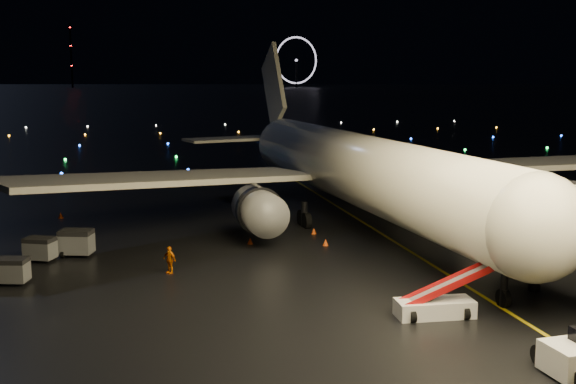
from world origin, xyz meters
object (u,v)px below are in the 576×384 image
at_px(airliner, 344,128).
at_px(belt_loader, 435,290).
at_px(baggage_cart_2, 12,271).
at_px(baggage_cart_1, 76,243).
at_px(baggage_cart_0, 40,249).
at_px(crew_c, 169,260).

bearing_deg(airliner, belt_loader, -99.87).
xyz_separation_m(belt_loader, baggage_cart_2, (-22.58, 11.16, -0.64)).
height_order(belt_loader, baggage_cart_1, belt_loader).
distance_m(airliner, baggage_cart_1, 24.38).
xyz_separation_m(airliner, baggage_cart_2, (-25.30, -14.27, -7.30)).
distance_m(belt_loader, baggage_cart_0, 27.15).
distance_m(baggage_cart_1, baggage_cart_2, 7.18).
height_order(crew_c, baggage_cart_0, crew_c).
bearing_deg(baggage_cart_0, baggage_cart_2, -77.22).
xyz_separation_m(belt_loader, crew_c, (-13.09, 11.56, -0.57)).
xyz_separation_m(crew_c, baggage_cart_2, (-9.49, -0.40, -0.07)).
bearing_deg(crew_c, belt_loader, 6.53).
bearing_deg(baggage_cart_2, crew_c, 16.32).
xyz_separation_m(baggage_cart_1, baggage_cart_2, (-3.40, -6.33, -0.12)).
bearing_deg(baggage_cart_2, baggage_cart_1, 75.66).
distance_m(airliner, baggage_cart_2, 29.95).
height_order(baggage_cart_0, baggage_cart_2, baggage_cart_0).
height_order(airliner, belt_loader, airliner).
bearing_deg(airliner, crew_c, -142.51).
bearing_deg(belt_loader, baggage_cart_2, 156.80).
bearing_deg(baggage_cart_1, crew_c, -27.48).
distance_m(belt_loader, crew_c, 17.47).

